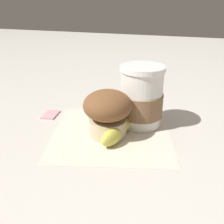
# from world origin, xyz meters

# --- Properties ---
(ground_plane) EXTENTS (3.00, 3.00, 0.00)m
(ground_plane) POSITION_xyz_m (0.00, 0.00, 0.00)
(ground_plane) COLOR beige
(paper_napkin) EXTENTS (0.30, 0.30, 0.00)m
(paper_napkin) POSITION_xyz_m (0.00, 0.00, 0.00)
(paper_napkin) COLOR beige
(paper_napkin) RESTS_ON ground_plane
(coffee_cup) EXTENTS (0.10, 0.10, 0.13)m
(coffee_cup) POSITION_xyz_m (-0.06, 0.05, 0.06)
(coffee_cup) COLOR white
(coffee_cup) RESTS_ON paper_napkin
(muffin) EXTENTS (0.10, 0.10, 0.10)m
(muffin) POSITION_xyz_m (0.01, -0.01, 0.05)
(muffin) COLOR beige
(muffin) RESTS_ON paper_napkin
(banana) EXTENTS (0.16, 0.05, 0.03)m
(banana) POSITION_xyz_m (-0.00, 0.01, 0.02)
(banana) COLOR #D6CC4C
(banana) RESTS_ON paper_napkin
(sugar_packet) EXTENTS (0.05, 0.04, 0.01)m
(sugar_packet) POSITION_xyz_m (-0.04, -0.17, 0.00)
(sugar_packet) COLOR pink
(sugar_packet) RESTS_ON ground_plane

